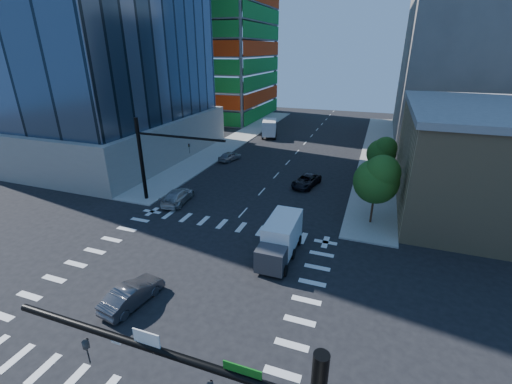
% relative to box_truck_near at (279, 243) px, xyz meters
% --- Properties ---
extents(ground, '(160.00, 160.00, 0.00)m').
position_rel_box_truck_near_xyz_m(ground, '(-5.79, -5.37, -1.35)').
color(ground, black).
rests_on(ground, ground).
extents(road_markings, '(20.00, 20.00, 0.01)m').
position_rel_box_truck_near_xyz_m(road_markings, '(-5.79, -5.37, -1.34)').
color(road_markings, silver).
rests_on(road_markings, ground).
extents(sidewalk_ne, '(5.00, 60.00, 0.15)m').
position_rel_box_truck_near_xyz_m(sidewalk_ne, '(6.71, 34.63, -1.27)').
color(sidewalk_ne, gray).
rests_on(sidewalk_ne, ground).
extents(sidewalk_nw, '(5.00, 60.00, 0.15)m').
position_rel_box_truck_near_xyz_m(sidewalk_nw, '(-18.29, 34.63, -1.27)').
color(sidewalk_nw, gray).
rests_on(sidewalk_nw, ground).
extents(construction_building, '(25.16, 34.50, 70.60)m').
position_rel_box_truck_near_xyz_m(construction_building, '(-33.21, 56.56, 23.27)').
color(construction_building, slate).
rests_on(construction_building, ground).
extents(commercial_building, '(20.50, 22.50, 10.60)m').
position_rel_box_truck_near_xyz_m(commercial_building, '(19.21, 16.63, 3.97)').
color(commercial_building, tan).
rests_on(commercial_building, ground).
extents(bg_building_ne, '(24.00, 30.00, 28.00)m').
position_rel_box_truck_near_xyz_m(bg_building_ne, '(21.21, 49.63, 12.65)').
color(bg_building_ne, '#645E5A').
rests_on(bg_building_ne, ground).
extents(signal_mast_nw, '(10.20, 0.40, 9.00)m').
position_rel_box_truck_near_xyz_m(signal_mast_nw, '(-15.79, 6.13, 4.15)').
color(signal_mast_nw, black).
rests_on(signal_mast_nw, sidewalk_nw).
extents(tree_south, '(4.16, 4.16, 6.82)m').
position_rel_box_truck_near_xyz_m(tree_south, '(6.84, 8.53, 3.34)').
color(tree_south, '#382316').
rests_on(tree_south, sidewalk_ne).
extents(tree_north, '(3.54, 3.52, 5.78)m').
position_rel_box_truck_near_xyz_m(tree_north, '(7.14, 20.53, 2.64)').
color(tree_north, '#382316').
rests_on(tree_north, sidewalk_ne).
extents(car_nb_far, '(3.29, 5.33, 1.38)m').
position_rel_box_truck_near_xyz_m(car_nb_far, '(-1.22, 16.19, -0.66)').
color(car_nb_far, black).
rests_on(car_nb_far, ground).
extents(car_sb_near, '(2.73, 5.45, 1.52)m').
position_rel_box_truck_near_xyz_m(car_sb_near, '(-13.48, 6.59, -0.59)').
color(car_sb_near, '#B8B8B8').
rests_on(car_sb_near, ground).
extents(car_sb_mid, '(2.69, 4.37, 1.39)m').
position_rel_box_truck_near_xyz_m(car_sb_mid, '(-14.29, 22.56, -0.65)').
color(car_sb_mid, '#9A9BA1').
rests_on(car_sb_mid, ground).
extents(car_sb_cross, '(2.24, 4.70, 1.49)m').
position_rel_box_truck_near_xyz_m(car_sb_cross, '(-7.58, -8.55, -0.60)').
color(car_sb_cross, '#47464B').
rests_on(car_sb_cross, ground).
extents(box_truck_near, '(2.50, 5.81, 3.04)m').
position_rel_box_truck_near_xyz_m(box_truck_near, '(0.00, 0.00, 0.00)').
color(box_truck_near, black).
rests_on(box_truck_near, ground).
extents(box_truck_far, '(4.19, 6.73, 3.28)m').
position_rel_box_truck_near_xyz_m(box_truck_far, '(-13.43, 39.60, 0.11)').
color(box_truck_far, black).
rests_on(box_truck_far, ground).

